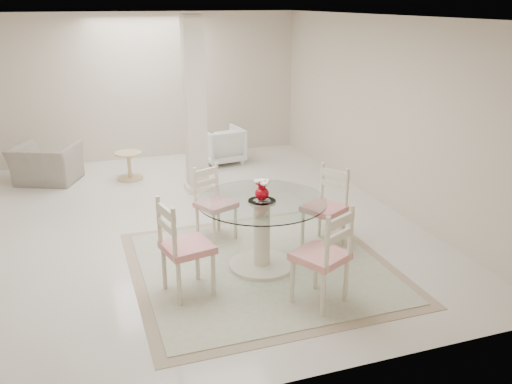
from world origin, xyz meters
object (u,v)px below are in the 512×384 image
object	(u,v)px
column	(195,107)
dining_chair_north	(212,198)
red_vase	(262,190)
side_table	(129,167)
dining_chair_south	(327,250)
dining_chair_east	(328,201)
dining_chair_west	(180,241)
recliner_taupe	(46,164)
dining_table	(262,234)
armchair_white	(222,145)

from	to	relation	value
column	dining_chair_north	world-z (taller)	column
red_vase	side_table	bearing A→B (deg)	105.44
dining_chair_south	side_table	distance (m)	4.98
dining_chair_north	dining_chair_south	size ratio (longest dim) A/B	0.90
dining_chair_east	dining_chair_north	world-z (taller)	dining_chair_east
dining_chair_west	recliner_taupe	xyz separation A→B (m)	(-1.39, 4.36, -0.29)
dining_chair_west	recliner_taupe	distance (m)	4.58
dining_chair_north	dining_chair_west	size ratio (longest dim) A/B	0.90
dining_chair_north	dining_chair_west	bearing A→B (deg)	-141.18
dining_chair_north	side_table	distance (m)	2.94
column	side_table	xyz separation A→B (m)	(-0.97, 0.93, -1.13)
recliner_taupe	dining_table	bearing A→B (deg)	143.74
dining_chair_south	armchair_white	world-z (taller)	dining_chair_south
dining_chair_east	column	bearing A→B (deg)	172.84
column	dining_chair_east	size ratio (longest dim) A/B	2.46
red_vase	dining_chair_north	bearing A→B (deg)	108.14
dining_chair_east	recliner_taupe	size ratio (longest dim) A/B	1.11
dining_table	armchair_white	bearing A→B (deg)	80.46
column	dining_chair_north	distance (m)	2.07
dining_chair_south	column	bearing A→B (deg)	-111.46
dining_chair_north	side_table	bearing A→B (deg)	80.83
dining_table	red_vase	world-z (taller)	red_vase
dining_table	dining_chair_west	bearing A→B (deg)	-162.69
armchair_white	recliner_taupe	bearing A→B (deg)	-3.84
column	dining_chair_south	world-z (taller)	column
dining_chair_east	armchair_white	xyz separation A→B (m)	(-0.25, 3.93, -0.25)
side_table	dining_table	bearing A→B (deg)	-74.57
dining_chair_north	column	bearing A→B (deg)	59.21
dining_chair_east	side_table	world-z (taller)	dining_chair_east
armchair_white	dining_chair_north	bearing A→B (deg)	65.10
red_vase	dining_chair_north	world-z (taller)	red_vase
red_vase	recliner_taupe	bearing A→B (deg)	120.30
dining_chair_north	dining_chair_south	bearing A→B (deg)	-95.41
dining_chair_north	recliner_taupe	bearing A→B (deg)	99.95
armchair_white	dining_table	bearing A→B (deg)	72.99
red_vase	armchair_white	world-z (taller)	red_vase
dining_chair_south	side_table	xyz separation A→B (m)	(-1.37, 4.77, -0.39)
column	side_table	size ratio (longest dim) A/B	5.77
armchair_white	side_table	bearing A→B (deg)	6.97
side_table	dining_chair_south	bearing A→B (deg)	-73.96
dining_chair_north	dining_chair_west	world-z (taller)	dining_chair_west
dining_chair_west	dining_chair_south	size ratio (longest dim) A/B	1.00
column	dining_table	bearing A→B (deg)	-88.40
dining_chair_north	armchair_white	world-z (taller)	dining_chair_north
recliner_taupe	side_table	distance (m)	1.35
recliner_taupe	dining_chair_east	bearing A→B (deg)	155.25
red_vase	dining_chair_east	xyz separation A→B (m)	(0.97, 0.32, -0.36)
column	dining_table	distance (m)	3.01
column	dining_chair_north	xyz separation A→B (m)	(-0.24, -1.89, -0.80)
dining_chair_south	side_table	size ratio (longest dim) A/B	2.48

